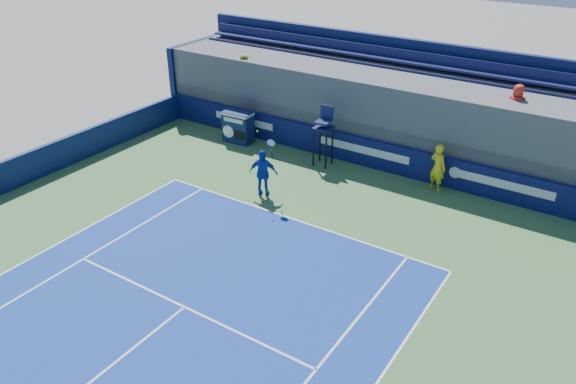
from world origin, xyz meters
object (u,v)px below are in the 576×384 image
Objects in this scene: match_clock at (238,126)px; tennis_player at (263,173)px; umpire_chair at (324,130)px; ball_person at (438,167)px.

tennis_player is (3.85, -3.50, 0.17)m from match_clock.
match_clock is at bearing 179.67° from umpire_chair.
ball_person reaches higher than match_clock.
umpire_chair reaches higher than match_clock.
umpire_chair is at bearing 26.48° from ball_person.
umpire_chair is (4.36, -0.02, 0.79)m from match_clock.
tennis_player reaches higher than match_clock.
match_clock is at bearing 137.78° from tennis_player.
ball_person is at bearing 5.03° from umpire_chair.
ball_person is 4.69m from umpire_chair.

